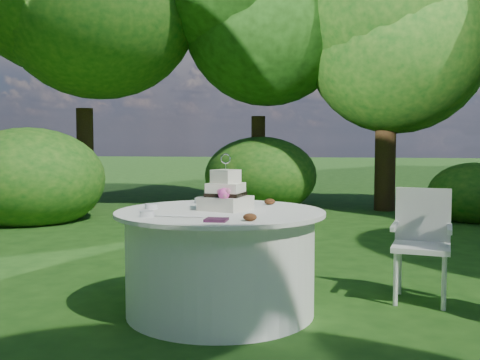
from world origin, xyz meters
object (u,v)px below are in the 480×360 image
object	(u,v)px
table	(220,261)
chair	(422,236)
napkins	(216,220)
cake	(226,195)

from	to	relation	value
table	chair	bearing A→B (deg)	22.07
napkins	chair	bearing A→B (deg)	38.96
table	cake	size ratio (longest dim) A/B	3.65
cake	chair	xyz separation A→B (m)	(1.50, 0.58, -0.36)
chair	cake	bearing A→B (deg)	-159.01
table	cake	bearing A→B (deg)	54.57
table	napkins	bearing A→B (deg)	-80.64
table	cake	distance (m)	0.50
table	chair	world-z (taller)	chair
chair	table	bearing A→B (deg)	-157.93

